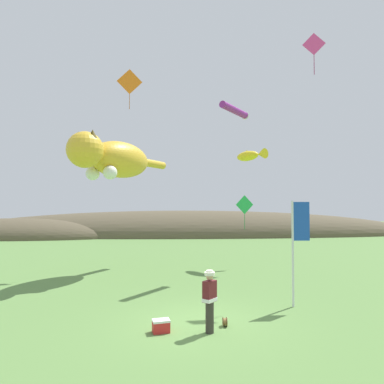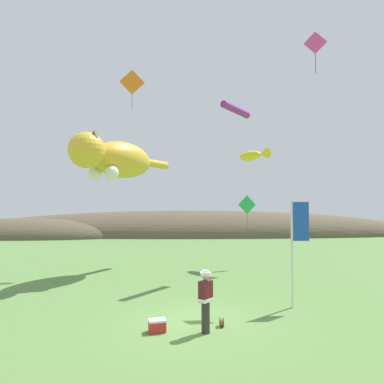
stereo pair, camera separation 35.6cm
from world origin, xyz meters
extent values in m
plane|color=#5B8442|center=(0.00, 0.00, 0.00)|extent=(120.00, 120.00, 0.00)
ellipsoid|color=brown|center=(0.00, 30.65, 0.00)|extent=(56.96, 10.75, 5.77)
ellipsoid|color=brown|center=(-18.68, 27.62, 0.00)|extent=(23.19, 7.55, 4.21)
cylinder|color=#332D28|center=(0.34, -0.76, 0.44)|extent=(0.24, 0.24, 0.88)
cube|color=#59191E|center=(0.34, -0.76, 1.18)|extent=(0.44, 0.46, 0.60)
cube|color=white|center=(0.34, -0.76, 0.94)|extent=(0.47, 0.49, 0.10)
sphere|color=tan|center=(0.34, -0.76, 1.59)|extent=(0.20, 0.20, 0.20)
cylinder|color=silver|center=(0.34, -0.76, 1.68)|extent=(0.30, 0.30, 0.09)
cylinder|color=silver|center=(0.34, -0.76, 1.74)|extent=(0.20, 0.20, 0.07)
cylinder|color=olive|center=(0.84, -0.26, 0.14)|extent=(0.11, 0.21, 0.21)
cylinder|color=brown|center=(0.78, -0.26, 0.14)|extent=(0.02, 0.27, 0.27)
cylinder|color=brown|center=(0.89, -0.26, 0.14)|extent=(0.02, 0.27, 0.27)
cube|color=red|center=(-1.06, -0.66, 0.15)|extent=(0.54, 0.43, 0.30)
cube|color=white|center=(-1.06, -0.66, 0.33)|extent=(0.55, 0.43, 0.06)
cylinder|color=silver|center=(3.55, 1.61, 1.90)|extent=(0.08, 0.08, 3.81)
cube|color=#1E4CB2|center=(3.87, 1.61, 3.06)|extent=(0.60, 0.03, 1.40)
ellipsoid|color=gold|center=(-3.73, 7.76, 6.05)|extent=(3.89, 4.56, 1.93)
ellipsoid|color=white|center=(-3.82, 7.59, 5.70)|extent=(2.35, 2.86, 1.06)
sphere|color=gold|center=(-5.00, 5.61, 6.24)|extent=(1.73, 1.73, 1.73)
cone|color=#503E10|center=(-4.59, 5.37, 6.88)|extent=(0.85, 0.85, 0.58)
cone|color=#503E10|center=(-5.41, 5.85, 6.88)|extent=(0.85, 0.85, 0.58)
sphere|color=white|center=(-3.95, 6.24, 5.23)|extent=(0.69, 0.69, 0.69)
sphere|color=white|center=(-4.95, 6.84, 5.23)|extent=(0.69, 0.69, 0.69)
cylinder|color=gold|center=(-2.15, 10.41, 6.15)|extent=(1.48, 2.06, 0.46)
ellipsoid|color=yellow|center=(3.63, 10.12, 6.62)|extent=(1.49, 1.78, 0.60)
cone|color=yellow|center=(4.26, 9.17, 6.62)|extent=(0.81, 0.80, 0.60)
cone|color=yellow|center=(3.60, 10.16, 6.88)|extent=(0.39, 0.39, 0.28)
sphere|color=black|center=(3.49, 10.70, 6.67)|extent=(0.14, 0.14, 0.14)
cylinder|color=#8C268C|center=(2.33, 6.98, 8.59)|extent=(1.83, 2.32, 0.36)
torus|color=white|center=(3.10, 8.04, 8.59)|extent=(0.39, 0.31, 0.44)
cube|color=#E53F8C|center=(5.56, 4.44, 10.95)|extent=(1.00, 0.25, 1.02)
cylinder|color=black|center=(5.56, 4.45, 10.95)|extent=(0.67, 0.17, 0.02)
cube|color=#A02C62|center=(5.56, 4.44, 9.99)|extent=(0.03, 0.01, 0.90)
cube|color=green|center=(3.31, 9.47, 3.64)|extent=(1.09, 0.30, 1.12)
cylinder|color=black|center=(3.31, 9.48, 3.64)|extent=(0.73, 0.20, 0.02)
cube|color=#1A7C35|center=(3.31, 9.47, 2.63)|extent=(0.03, 0.02, 0.90)
cube|color=orange|center=(-3.52, 9.60, 10.97)|extent=(1.50, 0.22, 1.51)
cylinder|color=black|center=(-3.52, 9.61, 10.97)|extent=(1.01, 0.15, 0.02)
cube|color=#A95011|center=(-3.52, 9.60, 9.77)|extent=(0.03, 0.01, 0.90)
camera|label=1|loc=(-0.53, -10.63, 3.69)|focal=32.00mm
camera|label=2|loc=(-0.17, -10.64, 3.69)|focal=32.00mm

